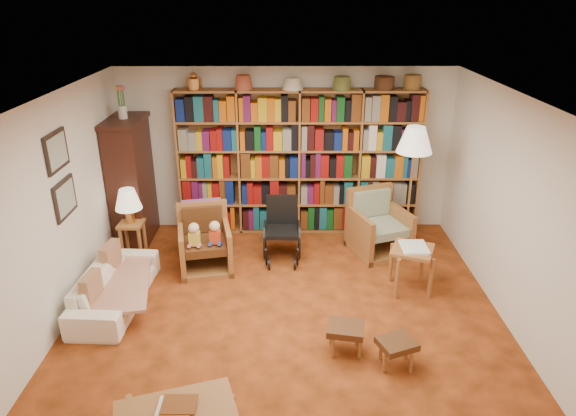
{
  "coord_description": "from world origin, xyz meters",
  "views": [
    {
      "loc": [
        0.0,
        -5.04,
        3.5
      ],
      "look_at": [
        0.03,
        0.6,
        1.1
      ],
      "focal_mm": 32.0,
      "sensor_mm": 36.0,
      "label": 1
    }
  ],
  "objects_px": {
    "side_table_papers": "(412,256)",
    "footstool_b": "(397,345)",
    "armchair_leather": "(206,242)",
    "coffee_table": "(175,413)",
    "armchair_sage": "(378,227)",
    "wheelchair": "(282,231)",
    "side_table_lamp": "(132,233)",
    "footstool_a": "(346,330)",
    "floor_lamp": "(414,145)",
    "sofa": "(115,286)"
  },
  "relations": [
    {
      "from": "armchair_sage",
      "to": "footstool_a",
      "type": "bearing_deg",
      "value": -107.15
    },
    {
      "from": "floor_lamp",
      "to": "armchair_sage",
      "type": "bearing_deg",
      "value": 178.13
    },
    {
      "from": "armchair_leather",
      "to": "armchair_sage",
      "type": "xyz_separation_m",
      "value": [
        2.42,
        0.47,
        -0.01
      ]
    },
    {
      "from": "side_table_lamp",
      "to": "side_table_papers",
      "type": "height_order",
      "value": "side_table_papers"
    },
    {
      "from": "armchair_leather",
      "to": "coffee_table",
      "type": "relative_size",
      "value": 0.82
    },
    {
      "from": "side_table_lamp",
      "to": "footstool_a",
      "type": "relative_size",
      "value": 1.26
    },
    {
      "from": "armchair_leather",
      "to": "footstool_a",
      "type": "bearing_deg",
      "value": -47.26
    },
    {
      "from": "armchair_sage",
      "to": "floor_lamp",
      "type": "relative_size",
      "value": 0.54
    },
    {
      "from": "wheelchair",
      "to": "side_table_papers",
      "type": "height_order",
      "value": "wheelchair"
    },
    {
      "from": "footstool_a",
      "to": "wheelchair",
      "type": "bearing_deg",
      "value": 107.93
    },
    {
      "from": "footstool_b",
      "to": "coffee_table",
      "type": "distance_m",
      "value": 2.22
    },
    {
      "from": "coffee_table",
      "to": "armchair_leather",
      "type": "bearing_deg",
      "value": 93.41
    },
    {
      "from": "side_table_lamp",
      "to": "wheelchair",
      "type": "relative_size",
      "value": 0.6
    },
    {
      "from": "side_table_lamp",
      "to": "armchair_leather",
      "type": "xyz_separation_m",
      "value": [
        1.06,
        -0.24,
        -0.01
      ]
    },
    {
      "from": "floor_lamp",
      "to": "coffee_table",
      "type": "xyz_separation_m",
      "value": [
        -2.64,
        -3.47,
        -1.27
      ]
    },
    {
      "from": "sofa",
      "to": "coffee_table",
      "type": "bearing_deg",
      "value": -148.3
    },
    {
      "from": "armchair_sage",
      "to": "footstool_b",
      "type": "xyz_separation_m",
      "value": [
        -0.23,
        -2.54,
        -0.1
      ]
    },
    {
      "from": "side_table_lamp",
      "to": "coffee_table",
      "type": "relative_size",
      "value": 0.5
    },
    {
      "from": "armchair_leather",
      "to": "side_table_papers",
      "type": "height_order",
      "value": "armchair_leather"
    },
    {
      "from": "side_table_lamp",
      "to": "floor_lamp",
      "type": "height_order",
      "value": "floor_lamp"
    },
    {
      "from": "side_table_lamp",
      "to": "side_table_papers",
      "type": "relative_size",
      "value": 0.85
    },
    {
      "from": "armchair_sage",
      "to": "footstool_b",
      "type": "height_order",
      "value": "armchair_sage"
    },
    {
      "from": "sofa",
      "to": "armchair_sage",
      "type": "height_order",
      "value": "armchair_sage"
    },
    {
      "from": "footstool_b",
      "to": "coffee_table",
      "type": "relative_size",
      "value": 0.41
    },
    {
      "from": "wheelchair",
      "to": "floor_lamp",
      "type": "bearing_deg",
      "value": 7.01
    },
    {
      "from": "armchair_leather",
      "to": "footstool_a",
      "type": "xyz_separation_m",
      "value": [
        1.7,
        -1.84,
        -0.1
      ]
    },
    {
      "from": "floor_lamp",
      "to": "side_table_papers",
      "type": "height_order",
      "value": "floor_lamp"
    },
    {
      "from": "armchair_sage",
      "to": "wheelchair",
      "type": "height_order",
      "value": "armchair_sage"
    },
    {
      "from": "side_table_papers",
      "to": "footstool_a",
      "type": "height_order",
      "value": "side_table_papers"
    },
    {
      "from": "footstool_a",
      "to": "side_table_papers",
      "type": "bearing_deg",
      "value": 52.17
    },
    {
      "from": "footstool_b",
      "to": "side_table_lamp",
      "type": "bearing_deg",
      "value": 144.63
    },
    {
      "from": "armchair_sage",
      "to": "coffee_table",
      "type": "distance_m",
      "value": 4.14
    },
    {
      "from": "armchair_leather",
      "to": "armchair_sage",
      "type": "relative_size",
      "value": 0.89
    },
    {
      "from": "side_table_papers",
      "to": "footstool_b",
      "type": "distance_m",
      "value": 1.52
    },
    {
      "from": "armchair_sage",
      "to": "floor_lamp",
      "type": "distance_m",
      "value": 1.3
    },
    {
      "from": "armchair_sage",
      "to": "coffee_table",
      "type": "xyz_separation_m",
      "value": [
        -2.24,
        -3.49,
        -0.04
      ]
    },
    {
      "from": "wheelchair",
      "to": "footstool_b",
      "type": "distance_m",
      "value": 2.59
    },
    {
      "from": "side_table_lamp",
      "to": "floor_lamp",
      "type": "distance_m",
      "value": 4.07
    },
    {
      "from": "floor_lamp",
      "to": "footstool_a",
      "type": "height_order",
      "value": "floor_lamp"
    },
    {
      "from": "sofa",
      "to": "armchair_leather",
      "type": "height_order",
      "value": "armchair_leather"
    },
    {
      "from": "footstool_b",
      "to": "armchair_leather",
      "type": "bearing_deg",
      "value": 136.65
    },
    {
      "from": "wheelchair",
      "to": "footstool_a",
      "type": "bearing_deg",
      "value": -72.07
    },
    {
      "from": "sofa",
      "to": "side_table_lamp",
      "type": "bearing_deg",
      "value": 7.7
    },
    {
      "from": "side_table_lamp",
      "to": "coffee_table",
      "type": "height_order",
      "value": "side_table_lamp"
    },
    {
      "from": "footstool_a",
      "to": "coffee_table",
      "type": "height_order",
      "value": "coffee_table"
    },
    {
      "from": "side_table_papers",
      "to": "coffee_table",
      "type": "distance_m",
      "value": 3.43
    },
    {
      "from": "side_table_lamp",
      "to": "footstool_a",
      "type": "bearing_deg",
      "value": -37.0
    },
    {
      "from": "sofa",
      "to": "footstool_b",
      "type": "bearing_deg",
      "value": -106.86
    },
    {
      "from": "sofa",
      "to": "wheelchair",
      "type": "height_order",
      "value": "wheelchair"
    },
    {
      "from": "side_table_lamp",
      "to": "footstool_b",
      "type": "distance_m",
      "value": 3.99
    }
  ]
}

